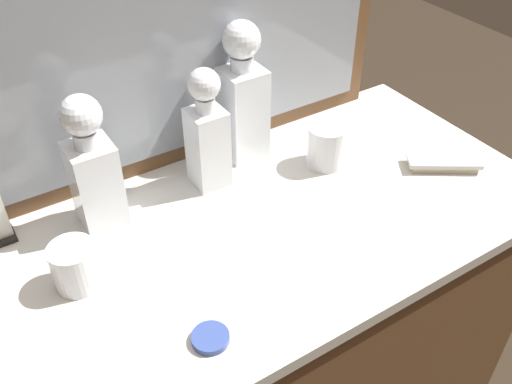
{
  "coord_description": "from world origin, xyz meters",
  "views": [
    {
      "loc": [
        -0.45,
        -0.71,
        1.61
      ],
      "look_at": [
        0.0,
        0.0,
        0.93
      ],
      "focal_mm": 39.87,
      "sensor_mm": 36.0,
      "label": 1
    }
  ],
  "objects_px": {
    "crystal_decanter_far_left": "(207,140)",
    "crystal_tumbler_far_left": "(326,147)",
    "porcelain_dish": "(210,338)",
    "crystal_tumbler_center": "(75,268)",
    "silver_brush_rear": "(443,163)",
    "crystal_decanter_left": "(243,104)",
    "crystal_decanter_far_right": "(94,175)"
  },
  "relations": [
    {
      "from": "crystal_decanter_far_left",
      "to": "crystal_tumbler_center",
      "type": "bearing_deg",
      "value": -158.25
    },
    {
      "from": "crystal_decanter_left",
      "to": "silver_brush_rear",
      "type": "xyz_separation_m",
      "value": [
        0.35,
        -0.29,
        -0.11
      ]
    },
    {
      "from": "crystal_decanter_far_left",
      "to": "crystal_decanter_left",
      "type": "bearing_deg",
      "value": 25.54
    },
    {
      "from": "crystal_decanter_far_left",
      "to": "porcelain_dish",
      "type": "distance_m",
      "value": 0.43
    },
    {
      "from": "crystal_decanter_far_left",
      "to": "porcelain_dish",
      "type": "relative_size",
      "value": 4.31
    },
    {
      "from": "crystal_decanter_far_left",
      "to": "silver_brush_rear",
      "type": "relative_size",
      "value": 1.63
    },
    {
      "from": "silver_brush_rear",
      "to": "crystal_decanter_far_left",
      "type": "bearing_deg",
      "value": 153.32
    },
    {
      "from": "crystal_decanter_left",
      "to": "crystal_tumbler_far_left",
      "type": "height_order",
      "value": "crystal_decanter_left"
    },
    {
      "from": "crystal_decanter_left",
      "to": "silver_brush_rear",
      "type": "height_order",
      "value": "crystal_decanter_left"
    },
    {
      "from": "crystal_decanter_far_left",
      "to": "porcelain_dish",
      "type": "bearing_deg",
      "value": -118.66
    },
    {
      "from": "crystal_decanter_far_right",
      "to": "crystal_tumbler_far_left",
      "type": "xyz_separation_m",
      "value": [
        0.49,
        -0.08,
        -0.07
      ]
    },
    {
      "from": "crystal_decanter_far_right",
      "to": "crystal_tumbler_center",
      "type": "relative_size",
      "value": 3.28
    },
    {
      "from": "crystal_tumbler_center",
      "to": "silver_brush_rear",
      "type": "bearing_deg",
      "value": -7.08
    },
    {
      "from": "crystal_decanter_left",
      "to": "crystal_tumbler_center",
      "type": "bearing_deg",
      "value": -157.24
    },
    {
      "from": "crystal_decanter_far_left",
      "to": "silver_brush_rear",
      "type": "distance_m",
      "value": 0.53
    },
    {
      "from": "crystal_tumbler_far_left",
      "to": "porcelain_dish",
      "type": "bearing_deg",
      "value": -147.61
    },
    {
      "from": "crystal_tumbler_center",
      "to": "crystal_tumbler_far_left",
      "type": "distance_m",
      "value": 0.59
    },
    {
      "from": "crystal_decanter_left",
      "to": "crystal_tumbler_center",
      "type": "relative_size",
      "value": 3.7
    },
    {
      "from": "crystal_decanter_far_right",
      "to": "crystal_tumbler_far_left",
      "type": "height_order",
      "value": "crystal_decanter_far_right"
    },
    {
      "from": "crystal_decanter_far_right",
      "to": "crystal_tumbler_center",
      "type": "distance_m",
      "value": 0.18
    },
    {
      "from": "crystal_decanter_far_right",
      "to": "crystal_decanter_far_left",
      "type": "relative_size",
      "value": 1.05
    },
    {
      "from": "crystal_tumbler_center",
      "to": "porcelain_dish",
      "type": "relative_size",
      "value": 1.37
    },
    {
      "from": "crystal_decanter_left",
      "to": "crystal_decanter_far_left",
      "type": "xyz_separation_m",
      "value": [
        -0.12,
        -0.06,
        -0.02
      ]
    },
    {
      "from": "crystal_decanter_left",
      "to": "crystal_decanter_far_left",
      "type": "relative_size",
      "value": 1.18
    },
    {
      "from": "crystal_decanter_far_left",
      "to": "crystal_tumbler_far_left",
      "type": "bearing_deg",
      "value": -17.43
    },
    {
      "from": "crystal_decanter_far_right",
      "to": "porcelain_dish",
      "type": "height_order",
      "value": "crystal_decanter_far_right"
    },
    {
      "from": "crystal_tumbler_center",
      "to": "crystal_tumbler_far_left",
      "type": "height_order",
      "value": "crystal_tumbler_far_left"
    },
    {
      "from": "crystal_tumbler_far_left",
      "to": "porcelain_dish",
      "type": "height_order",
      "value": "crystal_tumbler_far_left"
    },
    {
      "from": "crystal_tumbler_center",
      "to": "crystal_decanter_far_right",
      "type": "bearing_deg",
      "value": 54.84
    },
    {
      "from": "crystal_decanter_left",
      "to": "porcelain_dish",
      "type": "xyz_separation_m",
      "value": [
        -0.32,
        -0.42,
        -0.12
      ]
    },
    {
      "from": "crystal_decanter_far_left",
      "to": "crystal_tumbler_center",
      "type": "height_order",
      "value": "crystal_decanter_far_left"
    },
    {
      "from": "crystal_decanter_left",
      "to": "crystal_tumbler_far_left",
      "type": "distance_m",
      "value": 0.21
    }
  ]
}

